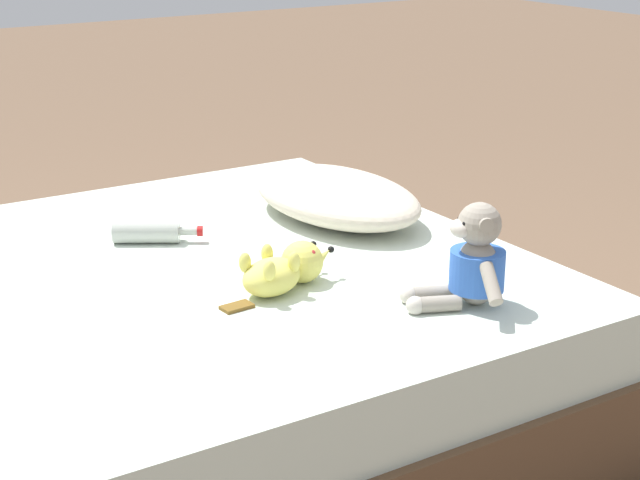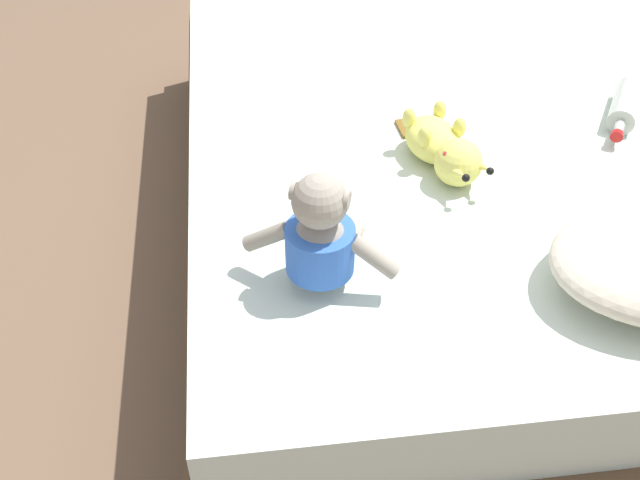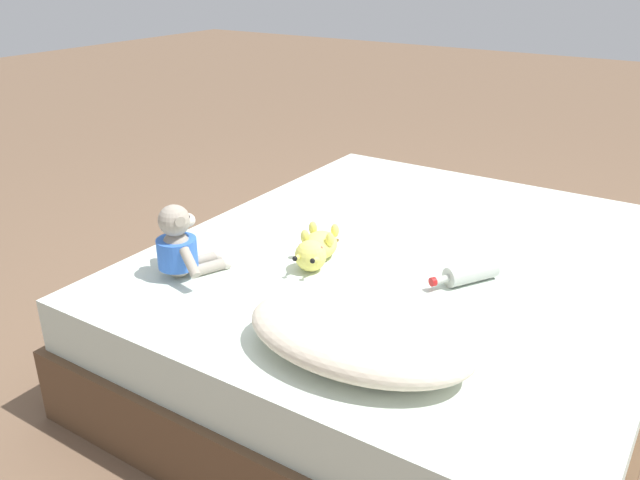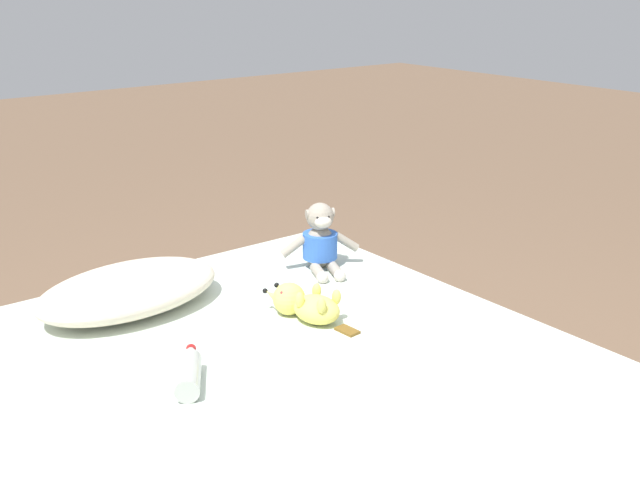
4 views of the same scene
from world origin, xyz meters
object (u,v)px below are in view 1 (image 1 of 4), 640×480
object	(u,v)px
pillow	(336,196)
glass_bottle	(149,231)
plush_yellow_creature	(285,269)
bed	(151,358)
plush_monkey	(473,263)

from	to	relation	value
pillow	glass_bottle	world-z (taller)	pillow
glass_bottle	plush_yellow_creature	bearing A→B (deg)	16.37
bed	pillow	size ratio (longest dim) A/B	3.02
bed	plush_yellow_creature	bearing A→B (deg)	45.92
plush_monkey	plush_yellow_creature	world-z (taller)	plush_monkey
bed	plush_yellow_creature	xyz separation A→B (m)	(0.23, 0.24, 0.26)
bed	pillow	bearing A→B (deg)	103.10
plush_yellow_creature	glass_bottle	size ratio (longest dim) A/B	1.47
plush_monkey	bed	bearing A→B (deg)	-134.25
bed	plush_monkey	xyz separation A→B (m)	(0.53, 0.55, 0.31)
plush_yellow_creature	glass_bottle	world-z (taller)	plush_yellow_creature
glass_bottle	bed	bearing A→B (deg)	-24.57
bed	pillow	distance (m)	0.70
plush_yellow_creature	glass_bottle	distance (m)	0.49
pillow	plush_yellow_creature	bearing A→B (deg)	-45.62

